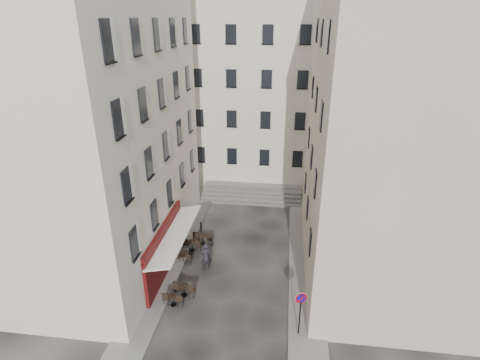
% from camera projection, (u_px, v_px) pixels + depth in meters
% --- Properties ---
extents(ground, '(90.00, 90.00, 0.00)m').
position_uv_depth(ground, '(231.00, 288.00, 23.00)').
color(ground, black).
rests_on(ground, ground).
extents(sidewalk_left, '(2.00, 22.00, 0.12)m').
position_uv_depth(sidewalk_left, '(178.00, 245.00, 27.14)').
color(sidewalk_left, slate).
rests_on(sidewalk_left, ground).
extents(sidewalk_right, '(2.00, 18.00, 0.12)m').
position_uv_depth(sidewalk_right, '(304.00, 263.00, 25.18)').
color(sidewalk_right, slate).
rests_on(sidewalk_right, ground).
extents(building_left, '(12.20, 16.20, 20.60)m').
position_uv_depth(building_left, '(67.00, 106.00, 22.82)').
color(building_left, beige).
rests_on(building_left, ground).
extents(building_right, '(12.20, 14.20, 18.60)m').
position_uv_depth(building_right, '(422.00, 132.00, 21.23)').
color(building_right, tan).
rests_on(building_right, ground).
extents(building_back, '(18.20, 10.20, 18.60)m').
position_uv_depth(building_back, '(249.00, 83.00, 36.65)').
color(building_back, beige).
rests_on(building_back, ground).
extents(cafe_storefront, '(1.74, 7.30, 3.50)m').
position_uv_depth(cafe_storefront, '(166.00, 248.00, 23.66)').
color(cafe_storefront, '#490A0E').
rests_on(cafe_storefront, ground).
extents(stone_steps, '(9.00, 3.15, 0.80)m').
position_uv_depth(stone_steps, '(252.00, 194.00, 34.27)').
color(stone_steps, '#5D5A58').
rests_on(stone_steps, ground).
extents(bollard_near, '(0.12, 0.12, 0.98)m').
position_uv_depth(bollard_near, '(175.00, 287.00, 22.26)').
color(bollard_near, black).
rests_on(bollard_near, ground).
extents(bollard_mid, '(0.12, 0.12, 0.98)m').
position_uv_depth(bollard_mid, '(190.00, 253.00, 25.44)').
color(bollard_mid, black).
rests_on(bollard_mid, ground).
extents(bollard_far, '(0.12, 0.12, 0.98)m').
position_uv_depth(bollard_far, '(201.00, 227.00, 28.62)').
color(bollard_far, black).
rests_on(bollard_far, ground).
extents(no_parking_sign, '(0.61, 0.22, 2.75)m').
position_uv_depth(no_parking_sign, '(301.00, 306.00, 18.81)').
color(no_parking_sign, black).
rests_on(no_parking_sign, ground).
extents(bistro_table_a, '(1.22, 0.57, 0.86)m').
position_uv_depth(bistro_table_a, '(173.00, 299.00, 21.44)').
color(bistro_table_a, black).
rests_on(bistro_table_a, ground).
extents(bistro_table_b, '(1.33, 0.62, 0.93)m').
position_uv_depth(bistro_table_b, '(184.00, 289.00, 22.18)').
color(bistro_table_b, black).
rests_on(bistro_table_b, ground).
extents(bistro_table_c, '(1.14, 0.53, 0.80)m').
position_uv_depth(bistro_table_c, '(183.00, 258.00, 25.16)').
color(bistro_table_c, black).
rests_on(bistro_table_c, ground).
extents(bistro_table_d, '(1.33, 0.62, 0.93)m').
position_uv_depth(bistro_table_d, '(192.00, 245.00, 26.49)').
color(bistro_table_d, black).
rests_on(bistro_table_d, ground).
extents(bistro_table_e, '(1.43, 0.67, 1.00)m').
position_uv_depth(bistro_table_e, '(203.00, 238.00, 27.23)').
color(bistro_table_e, black).
rests_on(bistro_table_e, ground).
extents(pedestrian, '(0.85, 0.78, 1.95)m').
position_uv_depth(pedestrian, '(206.00, 257.00, 24.33)').
color(pedestrian, '#242228').
rests_on(pedestrian, ground).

